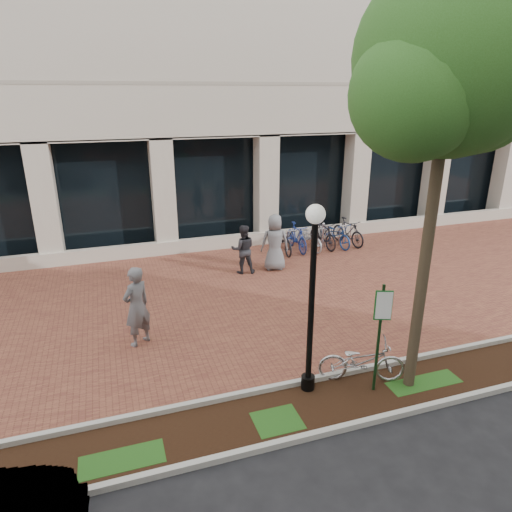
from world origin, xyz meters
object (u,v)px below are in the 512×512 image
object	(u,v)px
locked_bicycle	(362,361)
pedestrian_right	(275,243)
bollard	(323,235)
street_tree	(452,72)
lamppost	(312,291)
parking_sign	(380,325)
bike_rack_cluster	(316,236)
pedestrian_left	(137,307)
pedestrian_mid	(243,249)

from	to	relation	value
locked_bicycle	pedestrian_right	world-z (taller)	pedestrian_right
pedestrian_right	bollard	distance (m)	2.97
street_tree	locked_bicycle	bearing A→B (deg)	156.07
lamppost	pedestrian_right	bearing A→B (deg)	75.14
street_tree	bollard	world-z (taller)	street_tree
lamppost	locked_bicycle	bearing A→B (deg)	-4.18
parking_sign	pedestrian_right	xyz separation A→B (m)	(0.46, 6.93, -0.54)
pedestrian_right	bike_rack_cluster	distance (m)	2.81
street_tree	lamppost	bearing A→B (deg)	166.62
locked_bicycle	pedestrian_left	distance (m)	5.24
pedestrian_right	bike_rack_cluster	xyz separation A→B (m)	(2.29, 1.57, -0.46)
lamppost	bollard	xyz separation A→B (m)	(4.25, 7.93, -1.67)
street_tree	pedestrian_mid	distance (m)	8.86
locked_bicycle	bollard	world-z (taller)	bollard
street_tree	pedestrian_mid	world-z (taller)	street_tree
lamppost	pedestrian_right	distance (m)	6.79
parking_sign	bollard	size ratio (longest dim) A/B	2.25
lamppost	pedestrian_right	world-z (taller)	lamppost
pedestrian_mid	pedestrian_left	bearing A→B (deg)	54.54
street_tree	pedestrian_left	bearing A→B (deg)	146.77
bollard	bike_rack_cluster	size ratio (longest dim) A/B	0.29
pedestrian_right	bollard	bearing A→B (deg)	-137.11
lamppost	street_tree	size ratio (longest dim) A/B	0.49
lamppost	pedestrian_right	xyz separation A→B (m)	(1.71, 6.45, -1.23)
street_tree	pedestrian_right	size ratio (longest dim) A/B	4.09
locked_bicycle	pedestrian_left	bearing A→B (deg)	75.40
pedestrian_right	bike_rack_cluster	bearing A→B (deg)	-132.86
locked_bicycle	pedestrian_left	size ratio (longest dim) A/B	0.91
pedestrian_right	pedestrian_mid	bearing A→B (deg)	9.84
pedestrian_left	bollard	xyz separation A→B (m)	(7.35, 5.03, -0.46)
bike_rack_cluster	street_tree	bearing A→B (deg)	-106.76
locked_bicycle	pedestrian_right	distance (m)	6.58
locked_bicycle	bollard	size ratio (longest dim) A/B	1.72
pedestrian_left	bollard	size ratio (longest dim) A/B	1.90
parking_sign	locked_bicycle	xyz separation A→B (m)	(-0.08, 0.40, -1.03)
locked_bicycle	lamppost	bearing A→B (deg)	106.27
bike_rack_cluster	pedestrian_right	bearing A→B (deg)	-149.74
pedestrian_mid	pedestrian_right	size ratio (longest dim) A/B	0.86
lamppost	parking_sign	bearing A→B (deg)	-20.98
lamppost	street_tree	world-z (taller)	street_tree
street_tree	locked_bicycle	world-z (taller)	street_tree
lamppost	pedestrian_left	size ratio (longest dim) A/B	1.95
pedestrian_right	pedestrian_left	bearing A→B (deg)	49.02
street_tree	locked_bicycle	distance (m)	5.67
pedestrian_left	bike_rack_cluster	size ratio (longest dim) A/B	0.56
locked_bicycle	pedestrian_left	xyz separation A→B (m)	(-4.27, 2.99, 0.52)
parking_sign	bollard	xyz separation A→B (m)	(3.00, 8.42, -0.97)
locked_bicycle	bike_rack_cluster	distance (m)	8.59
bike_rack_cluster	lamppost	bearing A→B (deg)	-120.75
parking_sign	pedestrian_right	distance (m)	6.97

